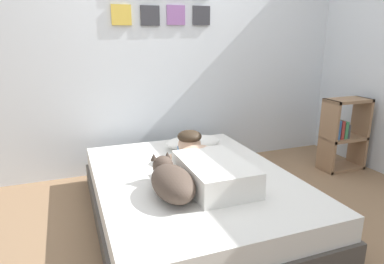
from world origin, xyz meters
name	(u,v)px	position (x,y,z in m)	size (l,w,h in m)	color
ground_plane	(216,224)	(0.00, 0.00, 0.00)	(12.02, 12.02, 0.00)	#8C6B4C
back_wall	(162,47)	(0.00, 1.36, 1.25)	(4.01, 0.12, 2.50)	silver
bed	(193,196)	(-0.11, 0.18, 0.17)	(1.46, 1.93, 0.35)	#4C4742
pillow	(193,142)	(0.12, 0.79, 0.40)	(0.52, 0.32, 0.11)	white
person_lying	(207,164)	(-0.04, 0.09, 0.45)	(0.43, 0.92, 0.27)	white
dog	(171,181)	(-0.37, -0.09, 0.45)	(0.26, 0.57, 0.21)	#4C3D33
coffee_cup	(183,151)	(-0.04, 0.64, 0.38)	(0.12, 0.09, 0.07)	teal
cell_phone	(219,184)	(0.00, -0.05, 0.35)	(0.07, 0.14, 0.01)	black
bookshelf	(343,134)	(1.69, 0.55, 0.38)	(0.45, 0.24, 0.75)	#997251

